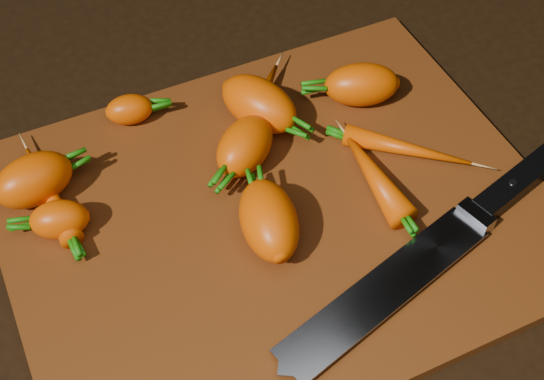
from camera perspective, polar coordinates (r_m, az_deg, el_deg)
name	(u,v)px	position (r m, az deg, el deg)	size (l,w,h in m)	color
ground	(276,220)	(0.73, 0.34, -2.30)	(2.00, 2.00, 0.01)	black
cutting_board	(276,213)	(0.72, 0.34, -1.77)	(0.50, 0.40, 0.01)	#4D2309
carrot_0	(34,180)	(0.74, -17.51, 0.74)	(0.08, 0.05, 0.05)	#EB4F00
carrot_1	(59,219)	(0.71, -15.72, -2.15)	(0.05, 0.04, 0.04)	#EB4F00
carrot_2	(259,104)	(0.77, -0.99, 6.50)	(0.09, 0.05, 0.05)	#EB4F00
carrot_3	(269,220)	(0.67, -0.24, -2.29)	(0.09, 0.05, 0.05)	#EB4F00
carrot_4	(245,146)	(0.73, -2.06, 3.33)	(0.08, 0.05, 0.05)	#EB4F00
carrot_5	(129,109)	(0.79, -10.68, 5.98)	(0.05, 0.03, 0.03)	#EB4F00
carrot_6	(362,85)	(0.80, 6.76, 7.89)	(0.08, 0.05, 0.05)	#EB4F00
carrot_7	(259,102)	(0.79, -0.99, 6.61)	(0.12, 0.02, 0.02)	#EB4F00
carrot_8	(407,149)	(0.76, 10.14, 3.07)	(0.13, 0.02, 0.02)	#EB4F00
carrot_9	(374,176)	(0.73, 7.70, 1.08)	(0.11, 0.03, 0.03)	#EB4F00
carrot_10	(49,192)	(0.74, -16.46, -0.18)	(0.13, 0.02, 0.02)	#EB4F00
knife	(403,275)	(0.67, 9.83, -6.32)	(0.36, 0.13, 0.02)	gray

